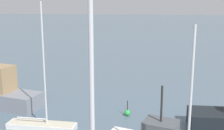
{
  "coord_description": "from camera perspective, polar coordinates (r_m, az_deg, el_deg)",
  "views": [
    {
      "loc": [
        5.9,
        -7.86,
        8.99
      ],
      "look_at": [
        0.0,
        17.75,
        3.44
      ],
      "focal_mm": 44.71,
      "sensor_mm": 36.0,
      "label": 1
    }
  ],
  "objects": [
    {
      "name": "channel_buoy_0",
      "position": [
        23.69,
        3.17,
        -9.69
      ],
      "size": [
        0.51,
        0.51,
        1.32
      ],
      "color": "green",
      "rests_on": "ground_plane"
    },
    {
      "name": "sailboat_3",
      "position": [
        21.89,
        -14.17,
        -11.42
      ],
      "size": [
        5.27,
        1.48,
        9.32
      ],
      "rotation": [
        0.0,
        0.0,
        0.06
      ],
      "color": "white",
      "rests_on": "ground_plane"
    }
  ]
}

